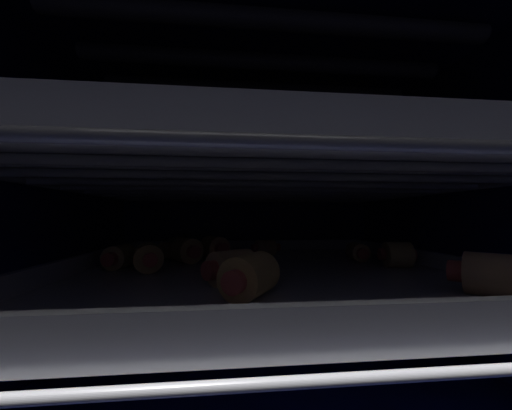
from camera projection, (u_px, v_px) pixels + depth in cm
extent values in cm
cube|color=#0C1138|center=(264.00, 370.00, 32.21)|extent=(51.93, 49.70, 1.20)
cube|color=#0C1138|center=(249.00, 211.00, 57.23)|extent=(51.93, 1.20, 37.25)
cube|color=#0C1138|center=(39.00, 206.00, 30.63)|extent=(1.20, 47.30, 37.25)
cube|color=#0C1138|center=(458.00, 207.00, 35.62)|extent=(1.20, 47.30, 37.25)
cube|color=#0C1138|center=(264.00, 52.00, 34.04)|extent=(51.93, 49.70, 1.20)
cylinder|color=#333338|center=(278.00, 20.00, 24.19)|extent=(39.62, 1.75, 1.75)
cylinder|color=#333338|center=(267.00, 62.00, 30.65)|extent=(39.62, 1.75, 1.75)
cylinder|color=#333338|center=(261.00, 89.00, 37.12)|extent=(39.62, 1.75, 1.75)
cylinder|color=#333338|center=(256.00, 108.00, 43.58)|extent=(39.62, 1.75, 1.75)
cylinder|color=slate|center=(56.00, 283.00, 30.42)|extent=(0.57, 46.35, 0.57)
cylinder|color=slate|center=(445.00, 275.00, 35.01)|extent=(0.57, 46.35, 0.57)
cylinder|color=slate|center=(323.00, 381.00, 12.24)|extent=(46.59, 0.57, 0.57)
cylinder|color=slate|center=(295.00, 333.00, 17.36)|extent=(46.59, 0.57, 0.57)
cylinder|color=slate|center=(280.00, 307.00, 22.48)|extent=(46.59, 0.57, 0.57)
cylinder|color=slate|center=(271.00, 290.00, 27.60)|extent=(46.59, 0.57, 0.57)
cylinder|color=slate|center=(264.00, 279.00, 32.72)|extent=(46.59, 0.57, 0.57)
cylinder|color=slate|center=(259.00, 271.00, 37.83)|extent=(46.59, 0.57, 0.57)
cylinder|color=slate|center=(256.00, 264.00, 42.95)|extent=(46.59, 0.57, 0.57)
cylinder|color=slate|center=(253.00, 259.00, 48.07)|extent=(46.59, 0.57, 0.57)
cylinder|color=slate|center=(250.00, 255.00, 53.19)|extent=(46.59, 0.57, 0.57)
cube|color=silver|center=(264.00, 273.00, 32.75)|extent=(42.98, 39.50, 0.91)
cube|color=silver|center=(314.00, 322.00, 13.58)|extent=(42.98, 0.80, 1.80)
cube|color=silver|center=(251.00, 245.00, 52.05)|extent=(42.98, 0.80, 1.80)
cube|color=silver|center=(77.00, 264.00, 30.74)|extent=(0.80, 39.50, 1.80)
cube|color=silver|center=(428.00, 259.00, 34.89)|extent=(0.80, 39.50, 1.80)
cylinder|color=tan|center=(187.00, 250.00, 37.27)|extent=(4.59, 4.55, 3.35)
cylinder|color=#C64C42|center=(194.00, 252.00, 35.73)|extent=(1.87, 1.65, 1.69)
cylinder|color=#C64C42|center=(180.00, 249.00, 38.82)|extent=(1.87, 1.65, 1.69)
cylinder|color=tan|center=(149.00, 257.00, 31.92)|extent=(4.24, 4.80, 3.14)
cylinder|color=#C64C42|center=(148.00, 254.00, 34.24)|extent=(1.76, 1.45, 1.52)
cylinder|color=#C64C42|center=(150.00, 260.00, 29.61)|extent=(1.76, 1.45, 1.52)
cylinder|color=tan|center=(179.00, 246.00, 45.46)|extent=(4.00, 4.06, 2.92)
cylinder|color=#C64C42|center=(183.00, 247.00, 43.85)|extent=(1.66, 1.36, 1.48)
cylinder|color=#C64C42|center=(176.00, 245.00, 47.06)|extent=(1.66, 1.36, 1.48)
cylinder|color=tan|center=(499.00, 276.00, 20.86)|extent=(5.27, 5.38, 3.36)
cylinder|color=#C64C42|center=(456.00, 271.00, 22.73)|extent=(2.06, 1.98, 1.75)
cylinder|color=tan|center=(214.00, 248.00, 40.87)|extent=(4.75, 4.95, 3.34)
cylinder|color=#C64C42|center=(222.00, 249.00, 38.83)|extent=(2.12, 1.82, 1.82)
cylinder|color=#C64C42|center=(208.00, 246.00, 42.91)|extent=(2.12, 1.82, 1.82)
cylinder|color=tan|center=(232.00, 267.00, 25.29)|extent=(4.98, 4.84, 3.10)
cylinder|color=#C64C42|center=(210.00, 270.00, 23.64)|extent=(1.71, 1.85, 1.65)
cylinder|color=#C64C42|center=(251.00, 264.00, 26.94)|extent=(1.71, 1.85, 1.65)
cylinder|color=tan|center=(170.00, 251.00, 40.39)|extent=(3.74, 3.37, 2.46)
cylinder|color=#C64C42|center=(182.00, 251.00, 39.93)|extent=(1.03, 1.41, 1.27)
cylinder|color=#C64C42|center=(159.00, 250.00, 40.85)|extent=(1.03, 1.41, 1.27)
cylinder|color=tan|center=(120.00, 257.00, 33.17)|extent=(3.18, 3.77, 2.80)
cylinder|color=#C64C42|center=(109.00, 260.00, 30.85)|extent=(1.66, 1.33, 1.54)
cylinder|color=#C64C42|center=(129.00, 254.00, 35.49)|extent=(1.66, 1.33, 1.54)
cylinder|color=tan|center=(397.00, 255.00, 33.84)|extent=(3.31, 3.54, 3.12)
cylinder|color=#C64C42|center=(383.00, 254.00, 33.95)|extent=(0.83, 1.53, 1.45)
cylinder|color=#C64C42|center=(412.00, 255.00, 33.73)|extent=(0.83, 1.53, 1.45)
cylinder|color=tan|center=(358.00, 252.00, 39.41)|extent=(3.06, 4.05, 2.49)
cylinder|color=#C64C42|center=(353.00, 250.00, 41.66)|extent=(1.60, 1.05, 1.49)
cylinder|color=#C64C42|center=(363.00, 254.00, 37.17)|extent=(1.60, 1.05, 1.49)
cylinder|color=tan|center=(250.00, 276.00, 21.00)|extent=(5.01, 5.30, 3.31)
cylinder|color=#C64C42|center=(234.00, 282.00, 18.79)|extent=(1.81, 1.49, 1.68)
cylinder|color=#C64C42|center=(263.00, 270.00, 23.21)|extent=(1.81, 1.49, 1.68)
cylinder|color=tan|center=(265.00, 248.00, 44.34)|extent=(3.57, 3.22, 2.53)
cylinder|color=#C64C42|center=(277.00, 247.00, 45.04)|extent=(1.30, 1.49, 1.27)
cylinder|color=#C64C42|center=(253.00, 248.00, 43.64)|extent=(1.30, 1.49, 1.27)
cylinder|color=slate|center=(59.00, 187.00, 30.93)|extent=(0.72, 46.35, 0.72)
cylinder|color=slate|center=(442.00, 191.00, 35.52)|extent=(0.72, 46.35, 0.72)
cylinder|color=slate|center=(320.00, 143.00, 12.75)|extent=(46.59, 0.72, 0.72)
cylinder|color=slate|center=(294.00, 164.00, 17.87)|extent=(46.59, 0.72, 0.72)
cylinder|color=slate|center=(279.00, 176.00, 22.99)|extent=(46.59, 0.72, 0.72)
cylinder|color=slate|center=(270.00, 184.00, 28.11)|extent=(46.59, 0.72, 0.72)
cylinder|color=slate|center=(264.00, 189.00, 33.23)|extent=(46.59, 0.72, 0.72)
cylinder|color=slate|center=(259.00, 193.00, 38.34)|extent=(46.59, 0.72, 0.72)
cylinder|color=slate|center=(256.00, 196.00, 43.46)|extent=(46.59, 0.72, 0.72)
cylinder|color=slate|center=(253.00, 198.00, 48.58)|extent=(46.59, 0.72, 0.72)
cylinder|color=slate|center=(251.00, 200.00, 53.70)|extent=(46.59, 0.72, 0.72)
cube|color=silver|center=(264.00, 184.00, 33.26)|extent=(42.98, 39.50, 0.61)
cube|color=silver|center=(312.00, 113.00, 14.08)|extent=(42.98, 0.80, 1.84)
cube|color=silver|center=(251.00, 190.00, 52.55)|extent=(42.98, 0.80, 1.84)
cube|color=silver|center=(80.00, 171.00, 31.24)|extent=(0.80, 39.50, 1.84)
cube|color=silver|center=(426.00, 176.00, 35.39)|extent=(0.80, 39.50, 1.84)
cylinder|color=tan|center=(346.00, 186.00, 51.15)|extent=(4.16, 4.45, 2.99)
cylinder|color=#C64C42|center=(356.00, 185.00, 49.17)|extent=(1.86, 1.56, 1.60)
cylinder|color=#C64C42|center=(337.00, 187.00, 53.14)|extent=(1.86, 1.56, 1.60)
cylinder|color=tan|center=(174.00, 173.00, 35.92)|extent=(4.12, 3.77, 2.95)
cylinder|color=#C64C42|center=(157.00, 172.00, 35.17)|extent=(1.10, 1.77, 1.65)
cylinder|color=#C64C42|center=(190.00, 173.00, 36.66)|extent=(1.10, 1.77, 1.65)
cylinder|color=tan|center=(172.00, 180.00, 41.19)|extent=(4.55, 4.72, 2.51)
cylinder|color=#C64C42|center=(164.00, 181.00, 42.99)|extent=(1.88, 1.84, 1.48)
cylinder|color=#C64C42|center=(182.00, 178.00, 39.40)|extent=(1.88, 1.84, 1.48)
cylinder|color=tan|center=(322.00, 141.00, 21.79)|extent=(3.62, 3.53, 3.20)
cylinder|color=#C64C42|center=(327.00, 134.00, 19.80)|extent=(1.87, 1.13, 1.76)
cylinder|color=#C64C42|center=(318.00, 148.00, 23.78)|extent=(1.87, 1.13, 1.76)
cylinder|color=tan|center=(197.00, 181.00, 45.01)|extent=(4.80, 4.56, 3.28)
cylinder|color=#C64C42|center=(210.00, 182.00, 46.17)|extent=(1.41, 1.82, 1.63)
cylinder|color=#C64C42|center=(183.00, 180.00, 43.86)|extent=(1.41, 1.82, 1.63)
cylinder|color=tan|center=(367.00, 153.00, 24.49)|extent=(4.58, 3.55, 2.73)
cylinder|color=#C64C42|center=(390.00, 155.00, 25.29)|extent=(1.36, 1.67, 1.47)
cylinder|color=#C64C42|center=(343.00, 150.00, 23.69)|extent=(1.36, 1.67, 1.47)
cylinder|color=tan|center=(152.00, 160.00, 27.05)|extent=(2.51, 3.85, 2.50)
cylinder|color=#C64C42|center=(145.00, 155.00, 24.81)|extent=(1.38, 0.67, 1.37)
cylinder|color=#C64C42|center=(157.00, 164.00, 29.29)|extent=(1.38, 0.67, 1.37)
cylinder|color=tan|center=(318.00, 175.00, 36.42)|extent=(3.90, 3.78, 2.59)
cylinder|color=#C64C42|center=(327.00, 176.00, 37.58)|extent=(1.41, 1.62, 1.43)
cylinder|color=#C64C42|center=(308.00, 173.00, 35.27)|extent=(1.41, 1.62, 1.43)
cylinder|color=tan|center=(122.00, 126.00, 18.09)|extent=(4.87, 4.93, 3.14)
cylinder|color=#C64C42|center=(109.00, 133.00, 19.59)|extent=(1.61, 1.53, 1.58)
cylinder|color=#C64C42|center=(136.00, 118.00, 16.58)|extent=(1.61, 1.53, 1.58)
cylinder|color=tan|center=(395.00, 161.00, 28.05)|extent=(2.83, 3.63, 2.66)
cylinder|color=#C64C42|center=(384.00, 165.00, 30.25)|extent=(1.47, 0.98, 1.43)
cylinder|color=#C64C42|center=(408.00, 156.00, 25.85)|extent=(1.47, 0.98, 1.43)
cylinder|color=tan|center=(36.00, 118.00, 16.68)|extent=(4.19, 4.10, 3.17)
cylinder|color=#C64C42|center=(33.00, 109.00, 15.20)|extent=(1.75, 1.37, 1.63)
cylinder|color=#C64C42|center=(38.00, 126.00, 18.15)|extent=(1.75, 1.37, 1.63)
cylinder|color=tan|center=(305.00, 186.00, 49.07)|extent=(3.82, 4.07, 2.54)
cylinder|color=#C64C42|center=(297.00, 187.00, 50.73)|extent=(1.58, 1.43, 1.31)
cylinder|color=#C64C42|center=(313.00, 185.00, 47.41)|extent=(1.58, 1.43, 1.31)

